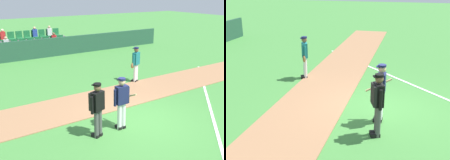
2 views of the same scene
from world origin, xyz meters
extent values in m
plane|color=#42843A|center=(0.00, 0.00, 0.00)|extent=(80.00, 80.00, 0.00)
cube|color=#9E704C|center=(0.00, 2.38, 0.01)|extent=(28.00, 2.35, 0.03)
cube|color=white|center=(3.00, -0.50, 0.01)|extent=(8.69, 8.42, 0.01)
cylinder|color=white|center=(-0.95, -0.01, 0.45)|extent=(0.14, 0.14, 0.90)
cylinder|color=white|center=(-0.79, -0.01, 0.45)|extent=(0.14, 0.14, 0.90)
cube|color=black|center=(-0.95, 0.05, 0.05)|extent=(0.12, 0.26, 0.10)
cube|color=black|center=(-0.79, 0.05, 0.05)|extent=(0.12, 0.26, 0.10)
cube|color=#191E47|center=(-0.87, -0.01, 1.20)|extent=(0.40, 0.22, 0.60)
cylinder|color=#191E47|center=(-1.12, -0.01, 1.15)|extent=(0.09, 0.09, 0.55)
cylinder|color=#191E47|center=(-0.62, -0.01, 1.15)|extent=(0.09, 0.09, 0.55)
sphere|color=tan|center=(-0.87, -0.01, 1.63)|extent=(0.22, 0.22, 0.22)
cylinder|color=#191E4C|center=(-0.87, -0.01, 1.73)|extent=(0.23, 0.23, 0.06)
cube|color=#191E4C|center=(-0.87, 0.09, 1.70)|extent=(0.18, 0.12, 0.02)
cylinder|color=tan|center=(-0.62, 0.09, 1.05)|extent=(0.30, 0.78, 0.41)
cylinder|color=#4C4C4C|center=(-1.84, -0.06, 0.45)|extent=(0.14, 0.14, 0.90)
cylinder|color=#4C4C4C|center=(-1.69, -0.01, 0.45)|extent=(0.14, 0.14, 0.90)
cube|color=black|center=(-1.86, -0.01, 0.05)|extent=(0.20, 0.29, 0.10)
cube|color=black|center=(-1.70, 0.05, 0.05)|extent=(0.20, 0.29, 0.10)
cube|color=black|center=(-1.76, -0.04, 1.20)|extent=(0.45, 0.34, 0.60)
cylinder|color=black|center=(-2.00, -0.12, 1.15)|extent=(0.09, 0.09, 0.55)
cylinder|color=black|center=(-1.52, 0.04, 1.15)|extent=(0.09, 0.09, 0.55)
sphere|color=brown|center=(-1.76, -0.04, 1.63)|extent=(0.22, 0.22, 0.22)
cylinder|color=black|center=(-1.76, -0.04, 1.73)|extent=(0.23, 0.23, 0.06)
cube|color=black|center=(-1.79, 0.06, 1.70)|extent=(0.21, 0.17, 0.02)
cube|color=black|center=(-1.80, 0.08, 1.20)|extent=(0.44, 0.22, 0.56)
cylinder|color=white|center=(2.33, 3.48, 0.45)|extent=(0.14, 0.14, 0.90)
cylinder|color=white|center=(2.48, 3.54, 0.45)|extent=(0.14, 0.14, 0.90)
cube|color=black|center=(2.31, 3.53, 0.05)|extent=(0.22, 0.29, 0.10)
cube|color=black|center=(2.45, 3.60, 0.05)|extent=(0.22, 0.29, 0.10)
cube|color=#197075|center=(2.41, 3.51, 1.20)|extent=(0.46, 0.37, 0.60)
cylinder|color=#197075|center=(2.18, 3.41, 1.15)|extent=(0.09, 0.09, 0.55)
cylinder|color=#197075|center=(2.63, 3.61, 1.15)|extent=(0.09, 0.09, 0.55)
sphere|color=brown|center=(2.41, 3.51, 1.63)|extent=(0.22, 0.22, 0.22)
cylinder|color=#191E4C|center=(2.41, 3.51, 1.73)|extent=(0.23, 0.23, 0.06)
cube|color=#191E4C|center=(2.36, 3.60, 1.70)|extent=(0.21, 0.18, 0.02)
ellipsoid|color=brown|center=(2.14, 3.44, 0.90)|extent=(0.23, 0.19, 0.28)
camera|label=1|loc=(-5.27, -6.32, 4.30)|focal=42.01mm
camera|label=2|loc=(-9.25, -0.82, 4.19)|focal=49.48mm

